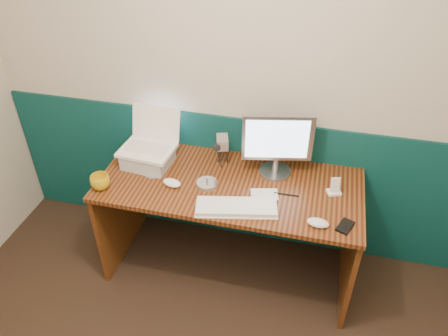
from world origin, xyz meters
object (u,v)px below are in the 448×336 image
(monitor, at_px, (277,144))
(keyboard, at_px, (236,208))
(camcorder, at_px, (222,151))
(laptop, at_px, (145,133))
(mug, at_px, (100,182))
(desk, at_px, (229,228))

(monitor, relative_size, keyboard, 0.93)
(keyboard, relative_size, camcorder, 2.23)
(laptop, relative_size, mug, 2.86)
(desk, relative_size, laptop, 4.86)
(monitor, distance_m, mug, 1.08)
(mug, height_order, camcorder, camcorder)
(desk, distance_m, monitor, 0.66)
(laptop, height_order, monitor, monitor)
(keyboard, height_order, camcorder, camcorder)
(monitor, bearing_deg, camcorder, 166.03)
(laptop, bearing_deg, keyboard, -20.13)
(laptop, xyz_separation_m, monitor, (0.81, 0.11, -0.02))
(desk, height_order, keyboard, keyboard)
(monitor, distance_m, camcorder, 0.36)
(laptop, distance_m, camcorder, 0.50)
(desk, relative_size, mug, 13.90)
(desk, bearing_deg, mug, -162.69)
(laptop, distance_m, mug, 0.40)
(keyboard, distance_m, camcorder, 0.46)
(monitor, bearing_deg, laptop, 175.27)
(camcorder, bearing_deg, mug, -164.25)
(desk, relative_size, camcorder, 7.89)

